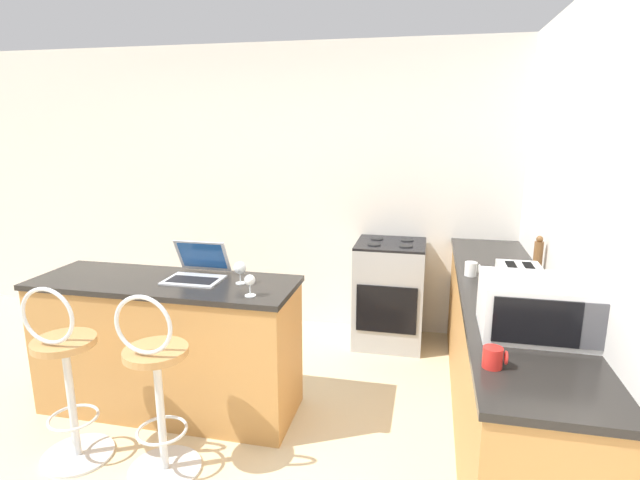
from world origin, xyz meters
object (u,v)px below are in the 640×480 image
pepper_mill (538,257)px  mug_white (471,269)px  microwave (539,307)px  stove_range (389,293)px  wine_glass_tall (240,268)px  bar_stool_far (157,389)px  toaster (519,283)px  mug_red (493,357)px  laptop (197,269)px  bar_stool_near (66,378)px  wine_glass_short (250,281)px

pepper_mill → mug_white: 0.44m
pepper_mill → microwave: bearing=-100.4°
stove_range → wine_glass_tall: wine_glass_tall is taller
bar_stool_far → toaster: size_ratio=3.56×
microwave → mug_red: (-0.24, -0.41, -0.09)m
bar_stool_far → pepper_mill: 2.50m
bar_stool_far → microwave: size_ratio=2.03×
pepper_mill → stove_range: bearing=144.2°
bar_stool_far → mug_white: bearing=34.6°
bar_stool_far → microwave: microwave is taller
stove_range → mug_red: 2.28m
mug_red → toaster: bearing=75.3°
microwave → mug_white: 0.94m
stove_range → laptop: bearing=-132.4°
bar_stool_near → stove_range: size_ratio=1.17×
laptop → pepper_mill: pepper_mill is taller
mug_red → mug_white: size_ratio=1.01×
microwave → stove_range: microwave is taller
toaster → stove_range: toaster is taller
bar_stool_near → pepper_mill: size_ratio=3.94×
toaster → mug_white: 0.49m
pepper_mill → wine_glass_tall: size_ratio=1.90×
bar_stool_far → mug_red: 1.73m
bar_stool_far → stove_range: (1.07, 1.98, -0.06)m
bar_stool_near → pepper_mill: bearing=25.2°
bar_stool_near → microwave: size_ratio=2.03×
wine_glass_short → wine_glass_tall: bearing=124.4°
laptop → stove_range: bearing=47.6°
bar_stool_near → wine_glass_short: bearing=25.9°
laptop → bar_stool_far: bearing=-83.2°
laptop → pepper_mill: bearing=13.7°
laptop → mug_red: 1.96m
bar_stool_near → pepper_mill: pepper_mill is taller
toaster → wine_glass_short: (-1.52, -0.27, -0.01)m
pepper_mill → wine_glass_tall: pepper_mill is taller
microwave → mug_white: microwave is taller
bar_stool_far → laptop: size_ratio=2.99×
microwave → mug_red: microwave is taller
bar_stool_far → mug_white: size_ratio=10.85×
bar_stool_far → wine_glass_short: 0.76m
laptop → pepper_mill: size_ratio=1.32×
toaster → stove_range: 1.60m
wine_glass_short → wine_glass_tall: size_ratio=0.91×
bar_stool_near → mug_red: (2.23, -0.16, 0.44)m
toaster → stove_range: bearing=123.2°
pepper_mill → mug_red: bearing=-106.9°
bar_stool_near → bar_stool_far: size_ratio=1.00×
bar_stool_near → mug_red: bar_stool_near is taller
mug_red → mug_white: 1.32m
mug_white → stove_range: bearing=125.7°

